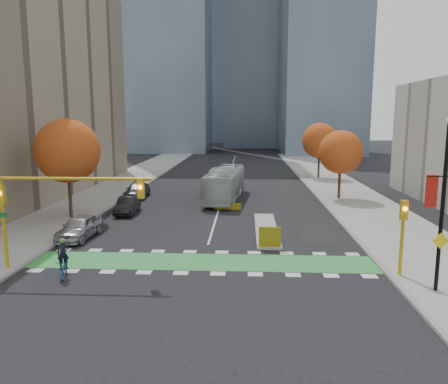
# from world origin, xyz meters

# --- Properties ---
(ground) EXTENTS (300.00, 300.00, 0.00)m
(ground) POSITION_xyz_m (0.00, 0.00, 0.00)
(ground) COLOR black
(ground) RESTS_ON ground
(sidewalk_west) EXTENTS (7.00, 120.00, 0.15)m
(sidewalk_west) POSITION_xyz_m (-13.50, 20.00, 0.07)
(sidewalk_west) COLOR gray
(sidewalk_west) RESTS_ON ground
(sidewalk_east) EXTENTS (7.00, 120.00, 0.15)m
(sidewalk_east) POSITION_xyz_m (13.50, 20.00, 0.07)
(sidewalk_east) COLOR gray
(sidewalk_east) RESTS_ON ground
(curb_west) EXTENTS (0.30, 120.00, 0.16)m
(curb_west) POSITION_xyz_m (-10.00, 20.00, 0.07)
(curb_west) COLOR gray
(curb_west) RESTS_ON ground
(curb_east) EXTENTS (0.30, 120.00, 0.16)m
(curb_east) POSITION_xyz_m (10.00, 20.00, 0.07)
(curb_east) COLOR gray
(curb_east) RESTS_ON ground
(bike_crossing) EXTENTS (20.00, 3.00, 0.01)m
(bike_crossing) POSITION_xyz_m (0.00, 1.50, 0.01)
(bike_crossing) COLOR green
(bike_crossing) RESTS_ON ground
(centre_line) EXTENTS (0.15, 70.00, 0.01)m
(centre_line) POSITION_xyz_m (0.00, 40.00, 0.01)
(centre_line) COLOR silver
(centre_line) RESTS_ON ground
(bike_lane_paint) EXTENTS (2.50, 50.00, 0.01)m
(bike_lane_paint) POSITION_xyz_m (7.50, 30.00, 0.01)
(bike_lane_paint) COLOR black
(bike_lane_paint) RESTS_ON ground
(median_island) EXTENTS (1.60, 10.00, 0.16)m
(median_island) POSITION_xyz_m (4.00, 9.00, 0.08)
(median_island) COLOR gray
(median_island) RESTS_ON ground
(hazard_board) EXTENTS (1.40, 0.12, 1.30)m
(hazard_board) POSITION_xyz_m (4.00, 4.20, 0.80)
(hazard_board) COLOR yellow
(hazard_board) RESTS_ON median_island
(tower_nw) EXTENTS (22.00, 22.00, 70.00)m
(tower_nw) POSITION_xyz_m (-18.00, 90.00, 35.00)
(tower_nw) COLOR #47566B
(tower_nw) RESTS_ON ground
(tower_ne) EXTENTS (18.00, 24.00, 60.00)m
(tower_ne) POSITION_xyz_m (20.00, 85.00, 30.00)
(tower_ne) COLOR #47566B
(tower_ne) RESTS_ON ground
(tower_far) EXTENTS (26.00, 26.00, 80.00)m
(tower_far) POSITION_xyz_m (-4.00, 140.00, 40.00)
(tower_far) COLOR #47566B
(tower_far) RESTS_ON ground
(tree_west) EXTENTS (5.20, 5.20, 8.22)m
(tree_west) POSITION_xyz_m (-12.00, 12.00, 5.62)
(tree_west) COLOR #332114
(tree_west) RESTS_ON ground
(tree_east_near) EXTENTS (4.40, 4.40, 7.08)m
(tree_east_near) POSITION_xyz_m (12.00, 22.00, 4.86)
(tree_east_near) COLOR #332114
(tree_east_near) RESTS_ON ground
(tree_east_far) EXTENTS (4.80, 4.80, 7.65)m
(tree_east_far) POSITION_xyz_m (12.50, 38.00, 5.24)
(tree_east_far) COLOR #332114
(tree_east_far) RESTS_ON ground
(traffic_signal_west) EXTENTS (8.53, 0.56, 5.20)m
(traffic_signal_west) POSITION_xyz_m (-7.93, -0.51, 4.03)
(traffic_signal_west) COLOR #BF9914
(traffic_signal_west) RESTS_ON ground
(traffic_signal_east) EXTENTS (0.35, 0.43, 4.10)m
(traffic_signal_east) POSITION_xyz_m (10.50, -0.51, 2.73)
(traffic_signal_east) COLOR #BF9914
(traffic_signal_east) RESTS_ON ground
(banner_lamppost) EXTENTS (1.65, 0.36, 8.28)m
(banner_lamppost) POSITION_xyz_m (11.50, -2.50, 4.61)
(banner_lamppost) COLOR black
(banner_lamppost) RESTS_ON ground
(cyclist) EXTENTS (1.05, 1.91, 2.09)m
(cyclist) POSITION_xyz_m (-7.00, -1.30, 0.70)
(cyclist) COLOR navy
(cyclist) RESTS_ON ground
(bus) EXTENTS (3.89, 12.07, 3.30)m
(bus) POSITION_xyz_m (0.31, 21.31, 1.65)
(bus) COLOR #B1B7B9
(bus) RESTS_ON ground
(parked_car_a) EXTENTS (2.23, 4.85, 1.61)m
(parked_car_a) POSITION_xyz_m (-9.00, 6.11, 0.81)
(parked_car_a) COLOR #A5A5AA
(parked_car_a) RESTS_ON ground
(parked_car_b) EXTENTS (1.75, 4.48, 1.45)m
(parked_car_b) POSITION_xyz_m (-7.85, 14.20, 0.73)
(parked_car_b) COLOR black
(parked_car_b) RESTS_ON ground
(parked_car_c) EXTENTS (2.26, 5.24, 1.50)m
(parked_car_c) POSITION_xyz_m (-9.00, 22.23, 0.75)
(parked_car_c) COLOR #46464B
(parked_car_c) RESTS_ON ground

